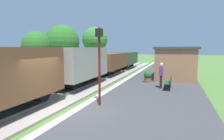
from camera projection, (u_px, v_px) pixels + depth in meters
name	position (u px, v px, depth m)	size (l,w,h in m)	color
ground_plane	(66.00, 115.00, 8.42)	(160.00, 160.00, 0.00)	#517A38
platform_slab	(138.00, 122.00, 7.38)	(6.00, 60.00, 0.25)	#424244
platform_edge_stripe	(74.00, 111.00, 8.26)	(0.36, 60.00, 0.01)	silver
track_ballast	(23.00, 108.00, 9.19)	(3.80, 60.00, 0.12)	#9E9389
rail_near	(35.00, 107.00, 8.94)	(0.07, 60.00, 0.14)	slate
rail_far	(11.00, 104.00, 9.40)	(0.07, 60.00, 0.14)	slate
freight_train	(92.00, 64.00, 16.54)	(2.50, 26.00, 2.72)	brown
station_hut	(176.00, 62.00, 17.38)	(3.50, 5.80, 2.78)	#9E6B4C
bench_near_hut	(169.00, 82.00, 12.55)	(0.42, 1.50, 0.91)	#1E4C2D
bench_down_platform	(173.00, 67.00, 22.24)	(0.42, 1.50, 0.91)	#1E4C2D
person_waiting	(161.00, 74.00, 12.84)	(0.29, 0.41, 1.71)	black
potted_planter	(148.00, 76.00, 15.09)	(0.64, 0.64, 0.92)	brown
lamp_post_near	(99.00, 51.00, 8.78)	(0.28, 0.28, 3.70)	#591414
tree_trackside_far	(37.00, 46.00, 19.26)	(2.89, 2.89, 4.63)	#4C3823
tree_field_left	(62.00, 42.00, 24.33)	(4.32, 4.32, 5.85)	#4C3823
tree_field_distant	(95.00, 40.00, 32.40)	(4.26, 4.26, 6.48)	#4C3823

